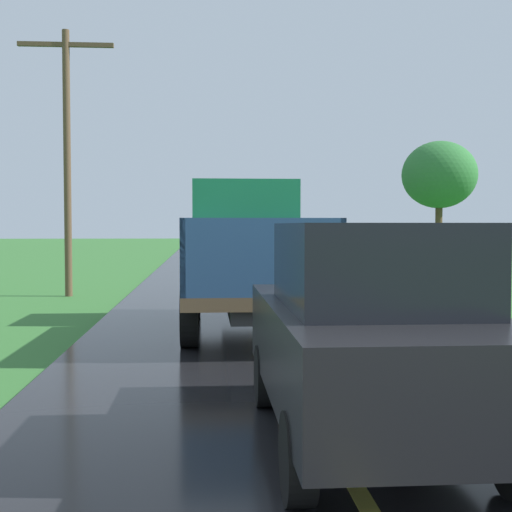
% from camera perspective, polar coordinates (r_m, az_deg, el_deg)
% --- Properties ---
extents(banana_truck_near, '(2.38, 5.82, 2.80)m').
position_cam_1_polar(banana_truck_near, '(13.17, -0.70, 0.38)').
color(banana_truck_near, '#2D2D30').
rests_on(banana_truck_near, road_surface).
extents(utility_pole_roadside, '(2.60, 0.20, 7.33)m').
position_cam_1_polar(utility_pole_roadside, '(19.81, -15.46, 8.45)').
color(utility_pole_roadside, brown).
rests_on(utility_pole_roadside, ground).
extents(roadside_tree_near_left, '(2.97, 2.97, 5.33)m').
position_cam_1_polar(roadside_tree_near_left, '(28.46, 15.02, 6.51)').
color(roadside_tree_near_left, '#4C3823').
rests_on(roadside_tree_near_left, ground).
extents(following_car, '(1.74, 4.10, 1.92)m').
position_cam_1_polar(following_car, '(5.98, 9.31, -6.19)').
color(following_car, black).
rests_on(following_car, road_surface).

